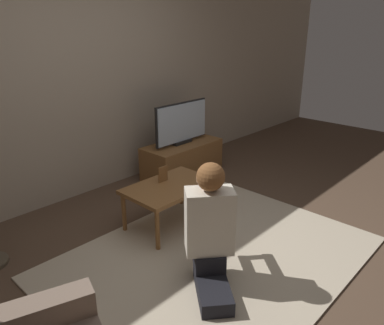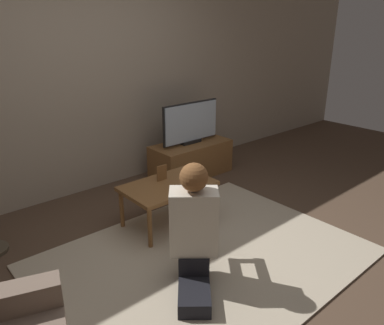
# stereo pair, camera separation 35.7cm
# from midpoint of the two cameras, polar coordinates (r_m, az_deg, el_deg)

# --- Properties ---
(ground_plane) EXTENTS (10.00, 10.00, 0.00)m
(ground_plane) POSITION_cam_midpoint_polar(r_m,az_deg,el_deg) (3.19, 5.24, -14.51)
(ground_plane) COLOR brown
(wall_back) EXTENTS (10.00, 0.06, 2.60)m
(wall_back) POSITION_cam_midpoint_polar(r_m,az_deg,el_deg) (4.21, -13.81, 12.78)
(wall_back) COLOR tan
(wall_back) RESTS_ON ground_plane
(rug) EXTENTS (2.53, 1.89, 0.02)m
(rug) POSITION_cam_midpoint_polar(r_m,az_deg,el_deg) (3.18, 5.24, -14.39)
(rug) COLOR #BCAD93
(rug) RESTS_ON ground_plane
(tv_stand) EXTENTS (1.01, 0.48, 0.42)m
(tv_stand) POSITION_cam_midpoint_polar(r_m,az_deg,el_deg) (4.72, 2.02, 0.49)
(tv_stand) COLOR brown
(tv_stand) RESTS_ON ground_plane
(tv) EXTENTS (0.83, 0.08, 0.51)m
(tv) POSITION_cam_midpoint_polar(r_m,az_deg,el_deg) (4.58, 2.06, 6.04)
(tv) COLOR black
(tv) RESTS_ON tv_stand
(coffee_table) EXTENTS (0.83, 0.54, 0.42)m
(coffee_table) POSITION_cam_midpoint_polar(r_m,az_deg,el_deg) (3.49, -0.73, -4.05)
(coffee_table) COLOR brown
(coffee_table) RESTS_ON ground_plane
(person_kneeling) EXTENTS (0.72, 0.79, 0.94)m
(person_kneeling) POSITION_cam_midpoint_polar(r_m,az_deg,el_deg) (2.67, 4.16, -9.85)
(person_kneeling) COLOR black
(person_kneeling) RESTS_ON rug
(picture_frame) EXTENTS (0.11, 0.01, 0.15)m
(picture_frame) POSITION_cam_midpoint_polar(r_m,az_deg,el_deg) (3.53, -1.76, -1.64)
(picture_frame) COLOR brown
(picture_frame) RESTS_ON coffee_table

